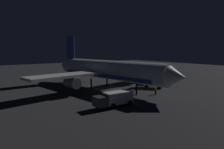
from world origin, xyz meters
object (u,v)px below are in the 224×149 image
at_px(traffic_cone_near_left, 121,91).
at_px(traffic_cone_near_right, 148,87).
at_px(baggage_truck, 115,99).
at_px(airliner, 105,70).
at_px(catering_truck, 150,83).
at_px(ground_crew_worker, 156,90).

bearing_deg(traffic_cone_near_left, traffic_cone_near_right, 177.32).
bearing_deg(traffic_cone_near_right, baggage_truck, 25.48).
distance_m(airliner, baggage_truck, 14.69).
xyz_separation_m(airliner, catering_truck, (-8.97, 5.44, -3.08)).
height_order(catering_truck, traffic_cone_near_right, catering_truck).
relative_size(airliner, catering_truck, 6.52).
bearing_deg(catering_truck, baggage_truck, 24.82).
height_order(baggage_truck, ground_crew_worker, baggage_truck).
bearing_deg(baggage_truck, catering_truck, -155.18).
bearing_deg(traffic_cone_near_right, traffic_cone_near_left, -2.68).
xyz_separation_m(catering_truck, ground_crew_worker, (4.22, 5.45, -0.27)).
distance_m(baggage_truck, ground_crew_worker, 11.62).
relative_size(catering_truck, traffic_cone_near_right, 10.62).
height_order(ground_crew_worker, traffic_cone_near_left, ground_crew_worker).
xyz_separation_m(traffic_cone_near_left, traffic_cone_near_right, (-7.65, 0.36, 0.00)).
distance_m(catering_truck, traffic_cone_near_right, 1.21).
relative_size(catering_truck, traffic_cone_near_left, 10.62).
height_order(airliner, catering_truck, airliner).
bearing_deg(ground_crew_worker, catering_truck, -127.75).
bearing_deg(traffic_cone_near_left, airliner, -84.17).
bearing_deg(catering_truck, traffic_cone_near_right, 11.11).
distance_m(baggage_truck, catering_truck, 17.30).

